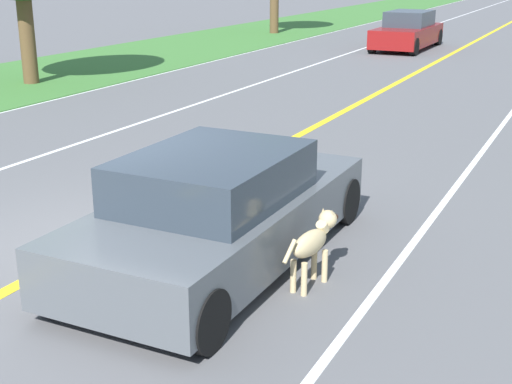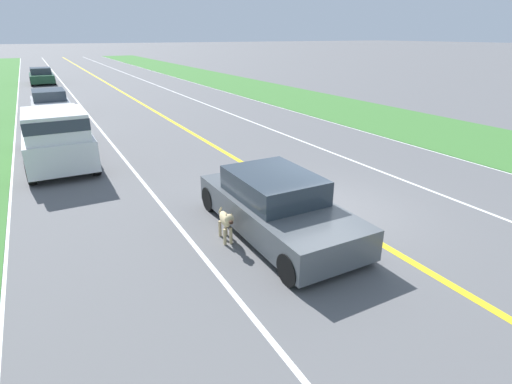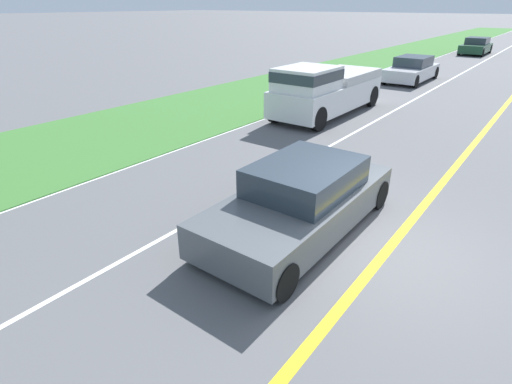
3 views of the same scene
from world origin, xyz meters
The scene contains 11 objects.
ground_plane centered at (0.00, 0.00, 0.00)m, with size 400.00×400.00×0.00m, color #5B5B5E.
centre_divider_line centered at (0.00, 0.00, 0.00)m, with size 0.18×160.00×0.01m, color yellow.
lane_edge_line_right centered at (7.00, 0.00, 0.00)m, with size 0.14×160.00×0.01m, color white.
lane_edge_line_left centered at (-7.00, 0.00, 0.00)m, with size 0.14×160.00×0.01m, color white.
lane_dash_same_dir centered at (3.50, 0.00, 0.00)m, with size 0.10×160.00×0.01m, color white.
lane_dash_oncoming centered at (-3.50, 0.00, 0.00)m, with size 0.10×160.00×0.01m, color white.
ego_car centered at (1.64, 0.31, 0.62)m, with size 1.90×4.44×1.33m.
dog centered at (2.83, 0.22, 0.49)m, with size 0.32×1.04×0.78m.
pickup_truck centered at (5.50, -7.77, 1.00)m, with size 2.02×5.79×1.97m.
car_trailing_near centered at (5.22, -17.43, 0.62)m, with size 1.88×4.57×1.33m.
car_trailing_mid centered at (5.06, -34.14, 0.63)m, with size 1.94×4.50×1.35m.
Camera 2 is at (5.89, 7.16, 4.15)m, focal length 28.00 mm.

